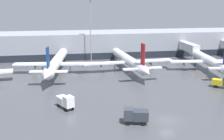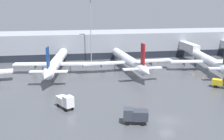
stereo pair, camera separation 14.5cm
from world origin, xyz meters
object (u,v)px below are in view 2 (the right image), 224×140
Objects in this scene: apron_light_mast_3 at (90,11)px; traffic_cone_3 at (203,78)px; parked_jet_1 at (207,60)px; traffic_cone_2 at (194,74)px; parked_jet_0 at (129,60)px; parked_jet_4 at (57,62)px; service_truck_2 at (135,115)px; service_truck_1 at (65,101)px; service_truck_0 at (222,82)px.

traffic_cone_3 is at bearing -43.04° from apron_light_mast_3.
parked_jet_1 reaches higher than traffic_cone_3.
parked_jet_0 is at bearing 154.17° from traffic_cone_2.
parked_jet_4 is (-44.73, 3.63, 0.08)m from parked_jet_1.
service_truck_2 is 37.18m from traffic_cone_2.
parked_jet_4 is 7.54× the size of service_truck_1.
parked_jet_1 is at bearing 91.96° from service_truck_1.
parked_jet_0 reaches higher than parked_jet_4.
apron_light_mast_3 reaches higher than traffic_cone_2.
parked_jet_0 is at bearing 145.72° from traffic_cone_3.
service_truck_1 is at bearing -151.61° from traffic_cone_2.
service_truck_1 is 1.06× the size of service_truck_2.
service_truck_2 is 34.90m from traffic_cone_3.
traffic_cone_2 reaches higher than traffic_cone_3.
service_truck_0 reaches higher than traffic_cone_3.
parked_jet_4 is 39.26m from traffic_cone_2.
service_truck_1 is at bearing -127.22° from service_truck_0.
parked_jet_4 reaches higher than traffic_cone_2.
service_truck_0 is (39.56, -21.18, -1.76)m from parked_jet_4.
service_truck_1 is 0.22× the size of apron_light_mast_3.
apron_light_mast_3 is at bearing -33.25° from parked_jet_4.
parked_jet_4 is 44.91m from service_truck_0.
parked_jet_1 is at bearing 58.17° from traffic_cone_3.
parked_jet_0 reaches higher than service_truck_1.
parked_jet_0 is 0.99× the size of parked_jet_1.
service_truck_0 is at bearing 170.42° from parked_jet_1.
apron_light_mast_3 reaches higher than service_truck_1.
service_truck_0 is 5.44× the size of traffic_cone_2.
service_truck_0 is 37.95m from service_truck_1.
service_truck_2 is at bearing 164.58° from parked_jet_0.
parked_jet_1 is 18.37m from service_truck_0.
traffic_cone_2 is at bearing 102.91° from traffic_cone_3.
service_truck_1 is at bearing 126.86° from parked_jet_1.
parked_jet_0 is 33.52m from service_truck_1.
service_truck_2 is (14.08, -37.09, -1.75)m from parked_jet_4.
traffic_cone_3 is 41.54m from apron_light_mast_3.
apron_light_mast_3 reaches higher than parked_jet_0.
parked_jet_4 is at bearing 161.92° from traffic_cone_3.
service_truck_0 is 6.56× the size of traffic_cone_3.
service_truck_0 reaches higher than service_truck_2.
apron_light_mast_3 is at bearing -73.45° from service_truck_2.
parked_jet_0 is 21.82m from traffic_cone_3.
service_truck_0 is 30.04m from service_truck_2.
parked_jet_1 is 1.58× the size of apron_light_mast_3.
parked_jet_4 is 7.99× the size of service_truck_2.
traffic_cone_2 is at bearing -95.65° from parked_jet_4.
apron_light_mast_3 is at bearing 31.38° from parked_jet_0.
parked_jet_1 reaches higher than traffic_cone_2.
traffic_cone_3 is at bearing 135.51° from service_truck_0.
parked_jet_4 is 39.71m from service_truck_2.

